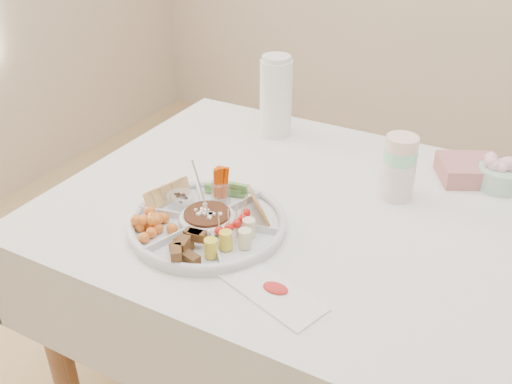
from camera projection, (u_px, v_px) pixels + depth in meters
The scene contains 14 objects.
dining_table at pixel (336, 327), 1.64m from camera, with size 1.52×1.02×0.76m, color white.
party_tray at pixel (207, 221), 1.38m from camera, with size 0.38×0.38×0.04m, color white.
bean_dip at pixel (207, 218), 1.38m from camera, with size 0.11×0.11×0.04m, color #5E3014.
tortillas at pixel (259, 206), 1.40m from camera, with size 0.11×0.11×0.07m, color #9D7141, non-canonical shape.
carrot_cucumber at pixel (224, 181), 1.47m from camera, with size 0.10×0.10×0.09m, color #D44300, non-canonical shape.
pita_raisins at pixel (175, 193), 1.45m from camera, with size 0.10×0.10×0.05m, color tan, non-canonical shape.
cherries at pixel (153, 223), 1.35m from camera, with size 0.12×0.12×0.05m, color orange, non-canonical shape.
granola_chunks at pixel (187, 247), 1.27m from camera, with size 0.11×0.11×0.05m, color brown, non-canonical shape.
banana_tomato at pixel (243, 230), 1.29m from camera, with size 0.10×0.10×0.08m, color #D5D453, non-canonical shape.
cup_stack at pixel (400, 156), 1.47m from camera, with size 0.09×0.09×0.24m, color silver.
thermos at pixel (276, 96), 1.80m from camera, with size 0.10×0.10×0.27m, color white.
flower_bowl at pixel (501, 173), 1.55m from camera, with size 0.12×0.12×0.09m, color #A3CDB0.
napkin_stack at pixel (470, 170), 1.60m from camera, with size 0.16×0.14×0.05m, color #B76F70.
placemat at pixel (263, 286), 1.21m from camera, with size 0.29×0.10×0.01m, color white.
Camera 1 is at (0.38, -1.17, 1.55)m, focal length 40.00 mm.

